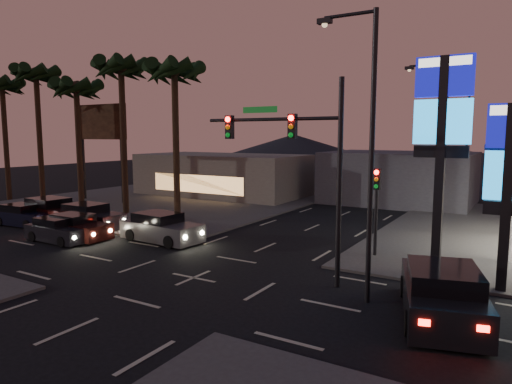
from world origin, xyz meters
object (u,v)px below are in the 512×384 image
Objects in this scene: traffic_signal_mast at (298,151)px; car_lane_a_front at (59,230)px; car_lane_a_rear at (24,216)px; suv_station at (441,294)px; pylon_sign_short at (509,169)px; car_lane_b_mid at (89,217)px; car_lane_b_rear at (51,211)px; car_lane_a_mid at (76,227)px; pylon_sign_tall at (442,122)px; car_lane_b_front at (161,228)px.

traffic_signal_mast is 1.95× the size of car_lane_a_front.
suv_station is (25.95, -2.24, 0.18)m from car_lane_a_rear.
pylon_sign_short reaches higher than car_lane_a_rear.
car_lane_b_mid is 3.72m from car_lane_b_rear.
car_lane_a_front is 0.95× the size of car_lane_a_mid.
pylon_sign_short is at bearing 67.81° from suv_station.
car_lane_b_rear is at bearing 61.65° from car_lane_a_rear.
car_lane_a_front is (-21.55, -3.18, -4.04)m from pylon_sign_short.
pylon_sign_tall is 24.85m from car_lane_b_rear.
car_lane_a_front is (-14.31, -0.67, -4.61)m from traffic_signal_mast.
car_lane_b_front is at bearing 166.51° from traffic_signal_mast.
car_lane_a_front is (-19.05, -4.18, -5.78)m from pylon_sign_tall.
car_lane_a_front is 0.98m from car_lane_a_mid.
suv_station reaches higher than car_lane_a_rear.
car_lane_b_rear is (-5.37, 2.20, 0.13)m from car_lane_a_mid.
car_lane_b_mid is at bearing 113.98° from car_lane_a_front.
pylon_sign_tall is 25.75m from car_lane_a_rear.
traffic_signal_mast reaches higher than car_lane_a_mid.
pylon_sign_tall is 7.37m from suv_station.
car_lane_b_mid reaches higher than car_lane_a_front.
traffic_signal_mast is at bearing -143.48° from pylon_sign_tall.
traffic_signal_mast reaches higher than car_lane_a_rear.
car_lane_b_mid is at bearing 126.59° from car_lane_a_mid.
car_lane_a_front is 20.04m from suv_station.
car_lane_a_rear is at bearing 164.07° from car_lane_a_front.
car_lane_a_rear is (-27.47, -1.49, -4.01)m from pylon_sign_short.
pylon_sign_short is 7.69m from traffic_signal_mast.
traffic_signal_mast is 1.82× the size of car_lane_a_rear.
pylon_sign_tall is at bearing 5.70° from car_lane_a_rear.
car_lane_a_mid is at bearing -156.81° from car_lane_b_front.
pylon_sign_short is 26.97m from car_lane_b_rear.
pylon_sign_short is 1.22× the size of suv_station.
suv_station is at bearing -4.35° from car_lane_a_mid.
car_lane_b_front is 0.95× the size of car_lane_b_rear.
car_lane_b_mid is (-1.65, 2.23, 0.08)m from car_lane_a_mid.
pylon_sign_tall reaches higher than car_lane_a_mid.
traffic_signal_mast is 1.85× the size of car_lane_a_mid.
suv_station is (21.44, -3.73, 0.10)m from car_lane_b_mid.
suv_station is at bearing -9.87° from car_lane_b_mid.
pylon_sign_short is 23.30m from car_lane_b_mid.
car_lane_b_rear is 25.43m from suv_station.
car_lane_a_front is at bearing 178.42° from suv_station.
pylon_sign_short reaches higher than car_lane_b_front.
car_lane_a_mid is at bearing 178.87° from traffic_signal_mast.
car_lane_a_rear is at bearing 175.06° from suv_station.
car_lane_a_front is at bearing -167.61° from pylon_sign_tall.
pylon_sign_tall is 2.08× the size of car_lane_a_mid.
car_lane_a_rear is at bearing -176.89° from pylon_sign_short.
car_lane_b_front is 15.55m from suv_station.
car_lane_a_rear is 0.77× the size of suv_station.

